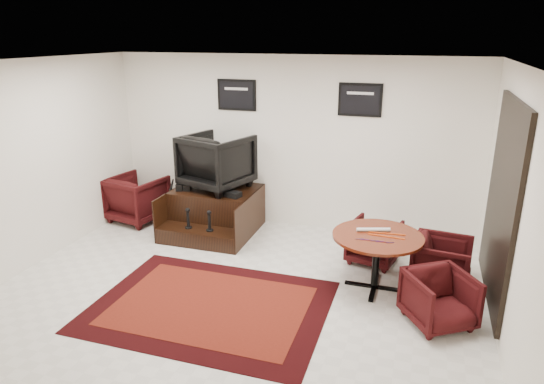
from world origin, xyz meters
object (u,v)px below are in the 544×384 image
Objects in this scene: shine_podium at (215,212)px; meeting_table at (377,242)px; armchair_side at (137,196)px; table_chair_corner at (440,297)px; table_chair_window at (442,261)px; shine_chair at (217,159)px; table_chair_back at (374,240)px.

meeting_table reaches higher than shine_podium.
armchair_side reaches higher than table_chair_corner.
table_chair_corner is (-0.03, -0.91, -0.02)m from table_chair_window.
table_chair_window is at bearing -177.57° from shine_chair.
armchair_side is at bearing 86.95° from table_chair_window.
shine_chair is 1.45× the size of table_chair_corner.
shine_chair is 0.88× the size of meeting_table.
table_chair_window is (3.52, -0.84, 0.04)m from shine_podium.
shine_podium is 0.88m from shine_chair.
meeting_table reaches higher than table_chair_window.
meeting_table is at bearing 117.74° from table_chair_window.
table_chair_corner reaches higher than table_chair_back.
armchair_side is at bearing 22.82° from shine_chair.
table_chair_corner is at bearing -26.62° from shine_podium.
armchair_side is (-1.47, -0.12, -0.75)m from shine_chair.
table_chair_window reaches higher than table_chair_corner.
meeting_table is at bearing 172.70° from shine_chair.
armchair_side is at bearing 164.49° from meeting_table.
table_chair_back is at bearing 89.00° from table_chair_corner.
table_chair_back is at bearing 69.63° from table_chair_window.
table_chair_back is at bearing 97.53° from meeting_table.
table_chair_back is (4.09, -0.40, -0.10)m from armchair_side.
armchair_side reaches higher than meeting_table.
table_chair_window is (0.90, -0.46, 0.02)m from table_chair_back.
armchair_side is 1.22× the size of table_chair_window.
shine_chair is 1.13× the size of armchair_side.
shine_chair reaches higher than table_chair_window.
table_chair_window is at bearing 166.07° from table_chair_back.
meeting_table is 0.90m from table_chair_window.
table_chair_corner is (0.86, -1.37, 0.00)m from table_chair_back.
shine_chair is at bearing 90.00° from shine_podium.
table_chair_window is at bearing 54.50° from table_chair_corner.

